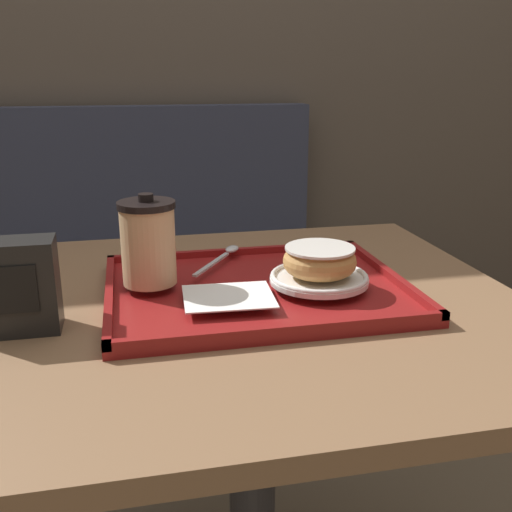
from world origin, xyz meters
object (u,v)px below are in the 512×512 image
donut_chocolate_glazed (320,260)px  coffee_cup_front (148,242)px  spoon (225,254)px  napkin_dispenser (15,287)px

donut_chocolate_glazed → coffee_cup_front: bearing=168.4°
spoon → napkin_dispenser: (-0.32, -0.20, 0.04)m
donut_chocolate_glazed → napkin_dispenser: 0.44m
coffee_cup_front → napkin_dispenser: size_ratio=1.10×
spoon → napkin_dispenser: size_ratio=1.15×
donut_chocolate_glazed → napkin_dispenser: size_ratio=0.89×
coffee_cup_front → donut_chocolate_glazed: size_ratio=1.23×
coffee_cup_front → spoon: (0.14, 0.11, -0.06)m
coffee_cup_front → donut_chocolate_glazed: (0.26, -0.05, -0.03)m
spoon → napkin_dispenser: 0.38m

